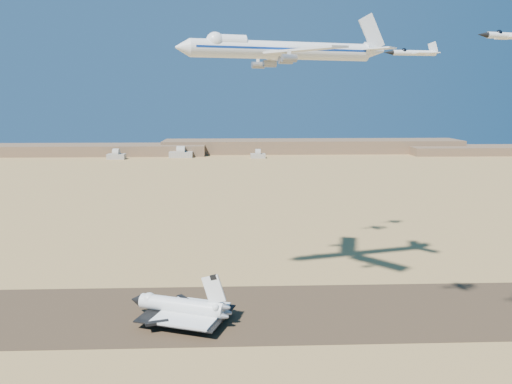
{
  "coord_description": "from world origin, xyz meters",
  "views": [
    {
      "loc": [
        12.77,
        -166.13,
        74.36
      ],
      "look_at": [
        19.49,
        8.0,
        42.0
      ],
      "focal_mm": 35.0,
      "sensor_mm": 36.0,
      "label": 1
    }
  ],
  "objects_px": {
    "chase_jet_b": "(509,36)",
    "shuttle": "(181,307)",
    "chase_jet_e": "(342,52)",
    "chase_jet_d": "(315,51)",
    "crew_a": "(191,325)",
    "crew_c": "(207,331)",
    "chase_jet_a": "(413,53)",
    "carrier_747": "(276,50)",
    "crew_b": "(198,330)"
  },
  "relations": [
    {
      "from": "crew_a",
      "to": "chase_jet_d",
      "type": "distance_m",
      "value": 127.54
    },
    {
      "from": "carrier_747",
      "to": "chase_jet_d",
      "type": "relative_size",
      "value": 4.82
    },
    {
      "from": "crew_c",
      "to": "chase_jet_b",
      "type": "relative_size",
      "value": 0.1
    },
    {
      "from": "crew_a",
      "to": "crew_c",
      "type": "relative_size",
      "value": 1.07
    },
    {
      "from": "crew_b",
      "to": "chase_jet_a",
      "type": "xyz_separation_m",
      "value": [
        60.2,
        -15.44,
        85.77
      ]
    },
    {
      "from": "carrier_747",
      "to": "chase_jet_d",
      "type": "height_order",
      "value": "carrier_747"
    },
    {
      "from": "crew_b",
      "to": "chase_jet_e",
      "type": "xyz_separation_m",
      "value": [
        62.34,
        87.46,
        95.26
      ]
    },
    {
      "from": "crew_b",
      "to": "chase_jet_d",
      "type": "bearing_deg",
      "value": -48.93
    },
    {
      "from": "chase_jet_e",
      "to": "chase_jet_d",
      "type": "bearing_deg",
      "value": -152.75
    },
    {
      "from": "crew_a",
      "to": "chase_jet_e",
      "type": "height_order",
      "value": "chase_jet_e"
    },
    {
      "from": "shuttle",
      "to": "crew_c",
      "type": "relative_size",
      "value": 23.97
    },
    {
      "from": "shuttle",
      "to": "crew_a",
      "type": "relative_size",
      "value": 22.35
    },
    {
      "from": "shuttle",
      "to": "chase_jet_d",
      "type": "relative_size",
      "value": 2.32
    },
    {
      "from": "shuttle",
      "to": "carrier_747",
      "type": "distance_m",
      "value": 94.38
    },
    {
      "from": "carrier_747",
      "to": "crew_a",
      "type": "bearing_deg",
      "value": -156.35
    },
    {
      "from": "carrier_747",
      "to": "chase_jet_a",
      "type": "relative_size",
      "value": 5.05
    },
    {
      "from": "crew_c",
      "to": "chase_jet_e",
      "type": "relative_size",
      "value": 0.11
    },
    {
      "from": "shuttle",
      "to": "crew_c",
      "type": "xyz_separation_m",
      "value": [
        9.41,
        -9.37,
        -4.03
      ]
    },
    {
      "from": "carrier_747",
      "to": "crew_c",
      "type": "bearing_deg",
      "value": -145.04
    },
    {
      "from": "chase_jet_d",
      "to": "crew_a",
      "type": "bearing_deg",
      "value": -134.81
    },
    {
      "from": "chase_jet_b",
      "to": "shuttle",
      "type": "bearing_deg",
      "value": 141.45
    },
    {
      "from": "chase_jet_a",
      "to": "chase_jet_b",
      "type": "relative_size",
      "value": 0.95
    },
    {
      "from": "shuttle",
      "to": "chase_jet_e",
      "type": "xyz_separation_m",
      "value": [
        68.68,
        78.34,
        91.27
      ]
    },
    {
      "from": "crew_a",
      "to": "chase_jet_e",
      "type": "distance_m",
      "value": 142.18
    },
    {
      "from": "chase_jet_e",
      "to": "crew_b",
      "type": "bearing_deg",
      "value": -140.81
    },
    {
      "from": "crew_a",
      "to": "chase_jet_a",
      "type": "height_order",
      "value": "chase_jet_a"
    },
    {
      "from": "shuttle",
      "to": "chase_jet_d",
      "type": "xyz_separation_m",
      "value": [
        53.81,
        64.68,
        90.47
      ]
    },
    {
      "from": "chase_jet_a",
      "to": "chase_jet_d",
      "type": "distance_m",
      "value": 90.56
    },
    {
      "from": "shuttle",
      "to": "chase_jet_d",
      "type": "height_order",
      "value": "chase_jet_d"
    },
    {
      "from": "carrier_747",
      "to": "chase_jet_e",
      "type": "distance_m",
      "value": 69.87
    },
    {
      "from": "crew_b",
      "to": "chase_jet_b",
      "type": "bearing_deg",
      "value": -127.01
    },
    {
      "from": "chase_jet_b",
      "to": "chase_jet_d",
      "type": "xyz_separation_m",
      "value": [
        -30.6,
        103.5,
        5.96
      ]
    },
    {
      "from": "chase_jet_a",
      "to": "chase_jet_b",
      "type": "height_order",
      "value": "chase_jet_b"
    },
    {
      "from": "chase_jet_e",
      "to": "crew_c",
      "type": "bearing_deg",
      "value": -139.37
    },
    {
      "from": "chase_jet_b",
      "to": "chase_jet_a",
      "type": "bearing_deg",
      "value": 127.56
    },
    {
      "from": "shuttle",
      "to": "chase_jet_a",
      "type": "height_order",
      "value": "chase_jet_a"
    },
    {
      "from": "shuttle",
      "to": "chase_jet_a",
      "type": "bearing_deg",
      "value": -1.06
    },
    {
      "from": "carrier_747",
      "to": "crew_c",
      "type": "xyz_separation_m",
      "value": [
        -23.89,
        -27.67,
        -90.43
      ]
    },
    {
      "from": "chase_jet_a",
      "to": "chase_jet_d",
      "type": "relative_size",
      "value": 0.95
    },
    {
      "from": "chase_jet_b",
      "to": "chase_jet_d",
      "type": "bearing_deg",
      "value": 92.62
    },
    {
      "from": "crew_b",
      "to": "crew_c",
      "type": "bearing_deg",
      "value": -110.96
    },
    {
      "from": "carrier_747",
      "to": "chase_jet_d",
      "type": "distance_m",
      "value": 50.88
    },
    {
      "from": "shuttle",
      "to": "chase_jet_b",
      "type": "relative_size",
      "value": 2.33
    },
    {
      "from": "crew_c",
      "to": "chase_jet_a",
      "type": "distance_m",
      "value": 104.19
    },
    {
      "from": "crew_a",
      "to": "chase_jet_a",
      "type": "relative_size",
      "value": 0.11
    },
    {
      "from": "crew_c",
      "to": "crew_a",
      "type": "bearing_deg",
      "value": -8.06
    },
    {
      "from": "carrier_747",
      "to": "chase_jet_b",
      "type": "height_order",
      "value": "carrier_747"
    },
    {
      "from": "chase_jet_a",
      "to": "crew_b",
      "type": "bearing_deg",
      "value": 158.26
    },
    {
      "from": "chase_jet_a",
      "to": "shuttle",
      "type": "bearing_deg",
      "value": 152.38
    },
    {
      "from": "crew_b",
      "to": "chase_jet_a",
      "type": "relative_size",
      "value": 0.11
    }
  ]
}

